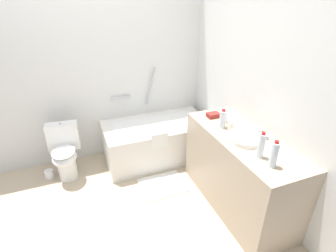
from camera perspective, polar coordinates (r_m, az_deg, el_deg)
The scene contains 16 objects.
ground_plane at distance 2.98m, azimuth -11.18°, elevation -18.62°, with size 4.12×4.12×0.00m, color #C1AD8E.
wall_back_tiled at distance 3.54m, azimuth -17.22°, elevation 11.11°, with size 3.52×0.10×2.40m, color silver.
wall_right_mirror at distance 2.93m, azimuth 19.18°, elevation 7.56°, with size 0.10×2.95×2.40m, color silver.
bathtub at distance 3.63m, azimuth -2.45°, elevation -2.92°, with size 1.45×0.77×1.22m.
toilet at distance 3.47m, azimuth -21.99°, elevation -5.36°, with size 0.39×0.52×0.70m.
vanity_counter at distance 2.88m, azimuth 15.40°, elevation -9.71°, with size 0.56×1.43×0.86m, color tan.
sink_basin at distance 2.59m, azimuth 16.81°, elevation -2.61°, with size 0.34×0.34×0.04m, color white.
sink_faucet at distance 2.70m, azimuth 20.24°, elevation -1.58°, with size 0.11×0.15×0.08m.
water_bottle_0 at distance 2.74m, azimuth 12.09°, elevation 1.53°, with size 0.07×0.07×0.21m.
water_bottle_1 at distance 2.24m, azimuth 22.51°, elevation -5.90°, with size 0.06×0.06×0.24m.
water_bottle_2 at distance 2.32m, azimuth 20.02°, elevation -4.12°, with size 0.06×0.06×0.24m.
drinking_glass_0 at distance 2.89m, azimuth 12.27°, elevation 1.74°, with size 0.08×0.08×0.09m, color white.
drinking_glass_1 at distance 2.75m, azimuth 13.82°, elevation 0.16°, with size 0.07×0.07×0.09m, color white.
amenity_basket at distance 2.99m, azimuth 10.03°, elevation 2.41°, with size 0.14×0.10×0.05m, color maroon.
bath_mat at distance 3.26m, azimuth -1.19°, elevation -13.03°, with size 0.54×0.44×0.01m, color white.
toilet_paper_roll at distance 3.69m, azimuth -24.89°, elevation -9.69°, with size 0.11×0.11×0.11m, color white.
Camera 1 is at (-0.23, -2.09, 2.11)m, focal length 27.40 mm.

